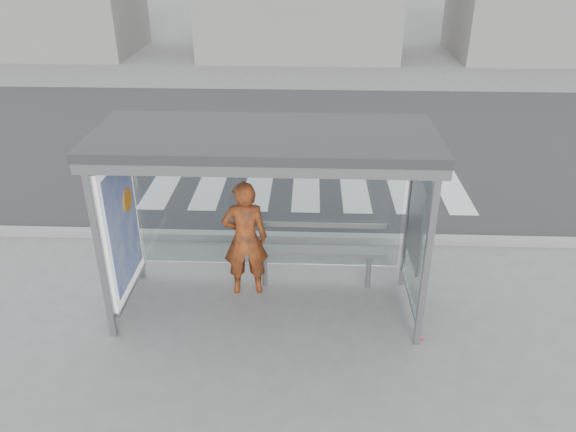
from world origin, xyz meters
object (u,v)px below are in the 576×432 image
object	(u,v)px
bench	(317,251)
soda_can	(419,339)
person	(245,239)
bus_shelter	(237,178)

from	to	relation	value
bench	soda_can	bearing A→B (deg)	-42.18
person	soda_can	distance (m)	2.74
bus_shelter	soda_can	world-z (taller)	bus_shelter
soda_can	bench	bearing A→B (deg)	137.82
bus_shelter	soda_can	size ratio (longest dim) A/B	38.86
bench	soda_can	world-z (taller)	bench
bus_shelter	soda_can	distance (m)	3.19
soda_can	person	bearing A→B (deg)	156.29
bus_shelter	soda_can	bearing A→B (deg)	-16.27
bench	soda_can	size ratio (longest dim) A/B	18.27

